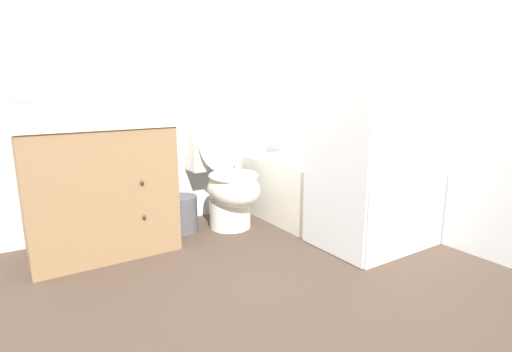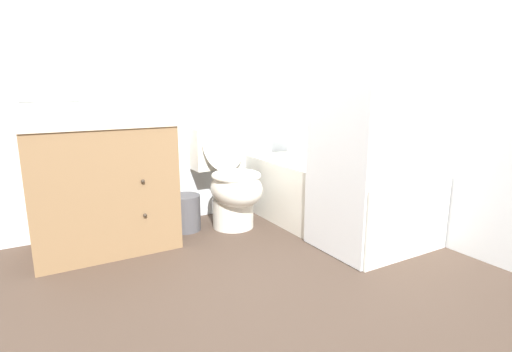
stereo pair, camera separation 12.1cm
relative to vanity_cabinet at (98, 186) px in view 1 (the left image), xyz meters
The scene contains 13 objects.
ground_plane 1.58m from the vanity_cabinet, 59.61° to the right, with size 14.00×14.00×0.00m, color #47382D.
wall_back 1.16m from the vanity_cabinet, 22.32° to the left, with size 8.00×0.06×2.50m.
wall_right 2.23m from the vanity_cabinet, 14.24° to the right, with size 0.05×2.60×2.50m.
vanity_cabinet is the anchor object (origin of this frame).
sink_faucet 0.49m from the vanity_cabinet, 90.00° to the left, with size 0.14×0.12×0.12m.
toilet 0.94m from the vanity_cabinet, ahead, with size 0.41×0.65×0.85m.
bathtub 1.68m from the vanity_cabinet, 15.56° to the right, with size 0.74×1.47×0.49m.
shower_curtain 1.62m from the vanity_cabinet, 36.09° to the right, with size 0.02×0.55×1.98m.
wastebasket 0.66m from the vanity_cabinet, ahead, with size 0.23×0.23×0.27m.
tissue_box 0.54m from the vanity_cabinet, ahead, with size 0.12×0.14×0.12m.
soap_dispenser 0.62m from the vanity_cabinet, 10.13° to the left, with size 0.06×0.06×0.18m.
hand_towel_folded 0.55m from the vanity_cabinet, 151.64° to the right, with size 0.27×0.14×0.06m.
bath_towel_folded 1.77m from the vanity_cabinet, 32.53° to the right, with size 0.32×0.21×0.10m.
Camera 1 is at (-1.28, -1.36, 1.07)m, focal length 28.00 mm.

